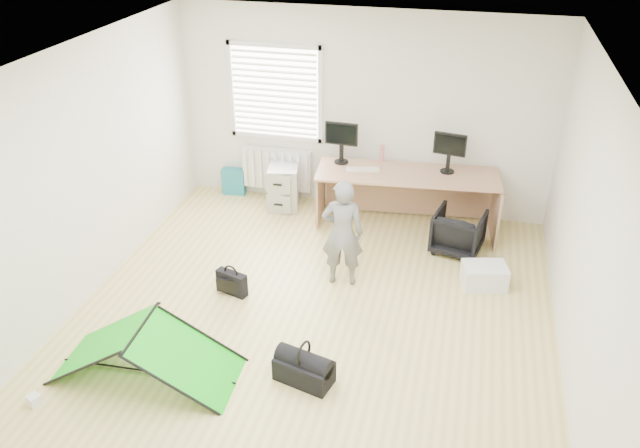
% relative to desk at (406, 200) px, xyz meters
% --- Properties ---
extents(ground, '(5.50, 5.50, 0.00)m').
position_rel_desk_xyz_m(ground, '(-0.69, -2.24, -0.39)').
color(ground, tan).
rests_on(ground, ground).
extents(back_wall, '(5.00, 0.02, 2.70)m').
position_rel_desk_xyz_m(back_wall, '(-0.69, 0.51, 0.96)').
color(back_wall, silver).
rests_on(back_wall, ground).
extents(window, '(1.20, 0.06, 1.20)m').
position_rel_desk_xyz_m(window, '(-1.89, 0.47, 1.16)').
color(window, silver).
rests_on(window, back_wall).
extents(radiator, '(1.00, 0.12, 0.60)m').
position_rel_desk_xyz_m(radiator, '(-1.89, 0.43, 0.06)').
color(radiator, silver).
rests_on(radiator, back_wall).
extents(desk, '(2.37, 0.96, 0.79)m').
position_rel_desk_xyz_m(desk, '(0.00, 0.00, 0.00)').
color(desk, '#A6795D').
rests_on(desk, ground).
extents(filing_cabinet, '(0.50, 0.61, 0.62)m').
position_rel_desk_xyz_m(filing_cabinet, '(-1.72, 0.20, -0.08)').
color(filing_cabinet, '#9FA1A4').
rests_on(filing_cabinet, ground).
extents(monitor_left, '(0.43, 0.11, 0.41)m').
position_rel_desk_xyz_m(monitor_left, '(-0.89, 0.12, 0.60)').
color(monitor_left, black).
rests_on(monitor_left, desk).
extents(monitor_right, '(0.42, 0.15, 0.39)m').
position_rel_desk_xyz_m(monitor_right, '(0.49, 0.15, 0.59)').
color(monitor_right, black).
rests_on(monitor_right, desk).
extents(keyboard, '(0.45, 0.24, 0.02)m').
position_rel_desk_xyz_m(keyboard, '(-0.57, -0.06, 0.40)').
color(keyboard, beige).
rests_on(keyboard, desk).
extents(thermos, '(0.08, 0.08, 0.22)m').
position_rel_desk_xyz_m(thermos, '(-0.38, 0.30, 0.50)').
color(thermos, '#BC696F').
rests_on(thermos, desk).
extents(office_chair, '(0.69, 0.70, 0.54)m').
position_rel_desk_xyz_m(office_chair, '(0.71, -0.43, -0.13)').
color(office_chair, black).
rests_on(office_chair, ground).
extents(person, '(0.51, 0.37, 1.28)m').
position_rel_desk_xyz_m(person, '(-0.53, -1.45, 0.25)').
color(person, slate).
rests_on(person, ground).
extents(kite, '(1.76, 0.85, 0.53)m').
position_rel_desk_xyz_m(kite, '(-1.98, -3.37, -0.13)').
color(kite, '#11BC13').
rests_on(kite, ground).
extents(storage_crate, '(0.55, 0.45, 0.27)m').
position_rel_desk_xyz_m(storage_crate, '(1.06, -1.14, -0.26)').
color(storage_crate, silver).
rests_on(storage_crate, ground).
extents(tote_bag, '(0.34, 0.18, 0.39)m').
position_rel_desk_xyz_m(tote_bag, '(-2.55, 0.39, -0.20)').
color(tote_bag, teal).
rests_on(tote_bag, ground).
extents(laptop_bag, '(0.38, 0.21, 0.27)m').
position_rel_desk_xyz_m(laptop_bag, '(-1.67, -1.97, -0.26)').
color(laptop_bag, black).
rests_on(laptop_bag, ground).
extents(white_box, '(0.13, 0.13, 0.10)m').
position_rel_desk_xyz_m(white_box, '(-2.77, -3.98, -0.34)').
color(white_box, silver).
rests_on(white_box, ground).
extents(duffel_bag, '(0.58, 0.40, 0.23)m').
position_rel_desk_xyz_m(duffel_bag, '(-0.52, -3.11, -0.28)').
color(duffel_bag, black).
rests_on(duffel_bag, ground).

